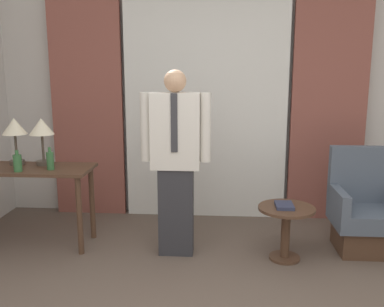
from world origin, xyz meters
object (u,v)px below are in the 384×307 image
(desk, at_px, (26,180))
(table_lamp_left, at_px, (15,130))
(bottle_by_lamp, at_px, (18,163))
(book, at_px, (284,205))
(side_table, at_px, (286,224))
(table_lamp_right, at_px, (42,130))
(bottle_near_edge, at_px, (50,160))
(armchair, at_px, (366,214))
(person, at_px, (176,157))

(desk, height_order, table_lamp_left, table_lamp_left)
(desk, xyz_separation_m, bottle_by_lamp, (0.01, -0.16, 0.20))
(book, bearing_deg, side_table, 10.43)
(desk, distance_m, table_lamp_right, 0.49)
(desk, relative_size, bottle_near_edge, 5.96)
(bottle_by_lamp, bearing_deg, armchair, 4.78)
(bottle_near_edge, bearing_deg, table_lamp_left, 155.31)
(table_lamp_left, xyz_separation_m, side_table, (2.52, -0.28, -0.76))
(bottle_near_edge, bearing_deg, bottle_by_lamp, -161.51)
(desk, height_order, person, person)
(person, distance_m, book, 1.03)
(table_lamp_left, xyz_separation_m, table_lamp_right, (0.26, 0.00, 0.00))
(desk, xyz_separation_m, side_table, (2.39, -0.17, -0.30))
(armchair, bearing_deg, person, -172.97)
(desk, relative_size, side_table, 2.51)
(table_lamp_left, height_order, armchair, table_lamp_left)
(table_lamp_left, relative_size, armchair, 0.47)
(bottle_by_lamp, bearing_deg, desk, 93.17)
(bottle_by_lamp, height_order, armchair, bottle_by_lamp)
(person, relative_size, book, 8.03)
(table_lamp_left, distance_m, side_table, 2.65)
(side_table, bearing_deg, table_lamp_left, 173.57)
(desk, relative_size, bottle_by_lamp, 6.37)
(bottle_by_lamp, relative_size, person, 0.12)
(bottle_near_edge, height_order, person, person)
(bottle_near_edge, xyz_separation_m, book, (2.10, -0.10, -0.34))
(table_lamp_right, height_order, bottle_by_lamp, table_lamp_right)
(bottle_by_lamp, distance_m, side_table, 2.43)
(desk, bearing_deg, table_lamp_right, 41.05)
(bottle_near_edge, bearing_deg, person, -1.96)
(bottle_by_lamp, height_order, person, person)
(desk, relative_size, armchair, 1.31)
(table_lamp_left, distance_m, bottle_by_lamp, 0.40)
(table_lamp_left, relative_size, book, 2.17)
(person, relative_size, armchair, 1.75)
(table_lamp_left, xyz_separation_m, person, (1.55, -0.22, -0.19))
(side_table, height_order, book, book)
(desk, distance_m, bottle_by_lamp, 0.26)
(desk, height_order, table_lamp_right, table_lamp_right)
(person, xyz_separation_m, book, (0.95, -0.06, -0.40))
(table_lamp_right, bearing_deg, side_table, -7.17)
(side_table, bearing_deg, armchair, 19.58)
(table_lamp_left, relative_size, person, 0.27)
(table_lamp_left, xyz_separation_m, bottle_by_lamp, (0.14, -0.27, -0.26))
(bottle_by_lamp, bearing_deg, table_lamp_left, 117.13)
(person, bearing_deg, book, -3.83)
(bottle_near_edge, xyz_separation_m, person, (1.15, -0.04, 0.06))
(table_lamp_left, distance_m, armchair, 3.38)
(armchair, bearing_deg, table_lamp_left, 179.83)
(bottle_by_lamp, xyz_separation_m, book, (2.36, -0.01, -0.34))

